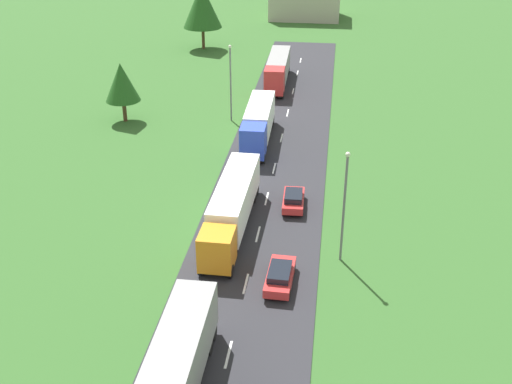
{
  "coord_description": "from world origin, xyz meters",
  "views": [
    {
      "loc": [
        5.41,
        -8.28,
        26.31
      ],
      "look_at": [
        -0.63,
        37.71,
        1.91
      ],
      "focal_mm": 44.19,
      "sensor_mm": 36.0,
      "label": 1
    }
  ],
  "objects_px": {
    "lamppost_third": "(231,80)",
    "tree_birch": "(122,82)",
    "truck_lead": "(171,380)",
    "car_fourth": "(293,199)",
    "truck_third": "(258,122)",
    "truck_second": "(232,206)",
    "lamppost_second": "(344,202)",
    "truck_fourth": "(278,69)",
    "tree_maple": "(202,6)",
    "car_third": "(280,276)"
  },
  "relations": [
    {
      "from": "truck_lead",
      "to": "truck_third",
      "type": "distance_m",
      "value": 37.19
    },
    {
      "from": "tree_maple",
      "to": "truck_third",
      "type": "bearing_deg",
      "value": -69.65
    },
    {
      "from": "truck_second",
      "to": "lamppost_second",
      "type": "distance_m",
      "value": 9.69
    },
    {
      "from": "tree_birch",
      "to": "truck_third",
      "type": "bearing_deg",
      "value": -14.13
    },
    {
      "from": "lamppost_second",
      "to": "lamppost_third",
      "type": "xyz_separation_m",
      "value": [
        -12.74,
        27.02,
        -0.02
      ]
    },
    {
      "from": "truck_lead",
      "to": "lamppost_third",
      "type": "height_order",
      "value": "lamppost_third"
    },
    {
      "from": "lamppost_second",
      "to": "tree_maple",
      "type": "height_order",
      "value": "tree_maple"
    },
    {
      "from": "car_fourth",
      "to": "truck_fourth",
      "type": "bearing_deg",
      "value": 98.06
    },
    {
      "from": "lamppost_second",
      "to": "lamppost_third",
      "type": "bearing_deg",
      "value": 115.24
    },
    {
      "from": "truck_third",
      "to": "truck_second",
      "type": "bearing_deg",
      "value": -89.32
    },
    {
      "from": "truck_second",
      "to": "tree_birch",
      "type": "distance_m",
      "value": 27.34
    },
    {
      "from": "truck_third",
      "to": "tree_maple",
      "type": "relative_size",
      "value": 1.21
    },
    {
      "from": "truck_second",
      "to": "car_third",
      "type": "xyz_separation_m",
      "value": [
        4.53,
        -7.12,
        -1.31
      ]
    },
    {
      "from": "car_third",
      "to": "tree_birch",
      "type": "bearing_deg",
      "value": 125.24
    },
    {
      "from": "lamppost_second",
      "to": "lamppost_third",
      "type": "distance_m",
      "value": 29.88
    },
    {
      "from": "truck_lead",
      "to": "car_fourth",
      "type": "height_order",
      "value": "truck_lead"
    },
    {
      "from": "truck_third",
      "to": "lamppost_second",
      "type": "xyz_separation_m",
      "value": [
        8.9,
        -21.33,
        2.7
      ]
    },
    {
      "from": "tree_birch",
      "to": "lamppost_second",
      "type": "bearing_deg",
      "value": -45.67
    },
    {
      "from": "truck_second",
      "to": "lamppost_third",
      "type": "relative_size",
      "value": 1.62
    },
    {
      "from": "truck_second",
      "to": "car_third",
      "type": "height_order",
      "value": "truck_second"
    },
    {
      "from": "truck_third",
      "to": "lamppost_third",
      "type": "distance_m",
      "value": 7.37
    },
    {
      "from": "truck_fourth",
      "to": "truck_third",
      "type": "bearing_deg",
      "value": -90.22
    },
    {
      "from": "truck_fourth",
      "to": "car_third",
      "type": "height_order",
      "value": "truck_fourth"
    },
    {
      "from": "truck_lead",
      "to": "tree_birch",
      "type": "height_order",
      "value": "tree_birch"
    },
    {
      "from": "truck_fourth",
      "to": "car_third",
      "type": "distance_m",
      "value": 44.94
    },
    {
      "from": "truck_fourth",
      "to": "lamppost_third",
      "type": "bearing_deg",
      "value": -105.78
    },
    {
      "from": "truck_second",
      "to": "car_third",
      "type": "relative_size",
      "value": 3.14
    },
    {
      "from": "truck_second",
      "to": "tree_birch",
      "type": "height_order",
      "value": "tree_birch"
    },
    {
      "from": "truck_fourth",
      "to": "car_third",
      "type": "bearing_deg",
      "value": -84.03
    },
    {
      "from": "truck_lead",
      "to": "tree_maple",
      "type": "bearing_deg",
      "value": 100.46
    },
    {
      "from": "truck_lead",
      "to": "car_fourth",
      "type": "distance_m",
      "value": 23.78
    },
    {
      "from": "lamppost_second",
      "to": "tree_birch",
      "type": "bearing_deg",
      "value": 134.33
    },
    {
      "from": "truck_fourth",
      "to": "tree_birch",
      "type": "relative_size",
      "value": 1.92
    },
    {
      "from": "lamppost_second",
      "to": "truck_third",
      "type": "bearing_deg",
      "value": 112.65
    },
    {
      "from": "truck_third",
      "to": "car_fourth",
      "type": "bearing_deg",
      "value": -70.92
    },
    {
      "from": "truck_third",
      "to": "tree_birch",
      "type": "xyz_separation_m",
      "value": [
        -15.83,
        3.98,
        2.41
      ]
    },
    {
      "from": "truck_second",
      "to": "tree_birch",
      "type": "relative_size",
      "value": 2.1
    },
    {
      "from": "car_fourth",
      "to": "lamppost_third",
      "type": "relative_size",
      "value": 0.47
    },
    {
      "from": "truck_lead",
      "to": "tree_maple",
      "type": "xyz_separation_m",
      "value": [
        -13.52,
        73.22,
        4.48
      ]
    },
    {
      "from": "lamppost_third",
      "to": "tree_maple",
      "type": "bearing_deg",
      "value": 107.43
    },
    {
      "from": "lamppost_second",
      "to": "tree_maple",
      "type": "relative_size",
      "value": 0.88
    },
    {
      "from": "car_fourth",
      "to": "tree_maple",
      "type": "xyz_separation_m",
      "value": [
        -18.17,
        49.94,
        5.84
      ]
    },
    {
      "from": "car_third",
      "to": "lamppost_second",
      "type": "bearing_deg",
      "value": 42.56
    },
    {
      "from": "lamppost_third",
      "to": "tree_birch",
      "type": "bearing_deg",
      "value": -171.89
    },
    {
      "from": "truck_second",
      "to": "car_third",
      "type": "bearing_deg",
      "value": -57.51
    },
    {
      "from": "lamppost_third",
      "to": "tree_maple",
      "type": "height_order",
      "value": "tree_maple"
    },
    {
      "from": "truck_third",
      "to": "tree_maple",
      "type": "bearing_deg",
      "value": 110.35
    },
    {
      "from": "car_third",
      "to": "car_fourth",
      "type": "distance_m",
      "value": 11.23
    },
    {
      "from": "truck_lead",
      "to": "truck_second",
      "type": "bearing_deg",
      "value": 89.84
    },
    {
      "from": "truck_third",
      "to": "lamppost_second",
      "type": "distance_m",
      "value": 23.27
    }
  ]
}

